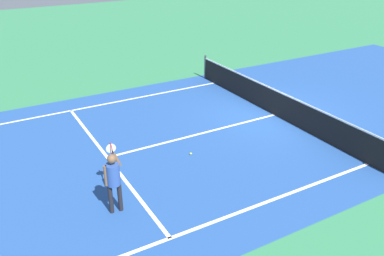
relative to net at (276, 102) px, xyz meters
name	(u,v)px	position (x,y,z in m)	size (l,w,h in m)	color
ground_plane	(274,115)	(0.00, 0.00, -0.49)	(60.00, 60.00, 0.00)	#337F51
court_surface_inbounds	(274,115)	(0.00, 0.00, -0.49)	(10.62, 24.40, 0.00)	#234C93
line_sideline_left	(83,108)	(-4.11, -5.95, -0.49)	(0.10, 11.89, 0.01)	white
line_sideline_right	(188,231)	(4.11, -5.95, -0.49)	(0.10, 11.89, 0.01)	white
line_service_near	(107,157)	(0.00, -6.40, -0.49)	(8.22, 0.10, 0.01)	white
line_center_service	(200,134)	(0.00, -3.20, -0.49)	(0.10, 6.40, 0.01)	white
net	(276,102)	(0.00, 0.00, 0.00)	(9.88, 0.09, 1.07)	#33383D
player_near	(113,177)	(2.58, -7.06, 0.46)	(1.14, 0.60, 1.54)	black
tennis_ball_mid_court	(191,154)	(1.08, -4.16, -0.46)	(0.07, 0.07, 0.07)	#CCE033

